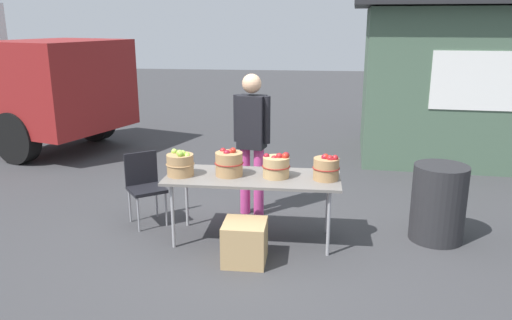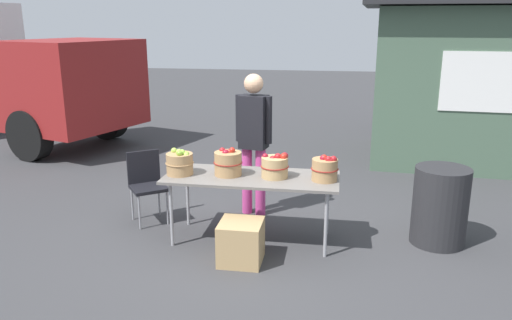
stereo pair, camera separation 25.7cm
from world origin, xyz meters
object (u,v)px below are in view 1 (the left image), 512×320
object	(u,v)px
apple_basket_red_0	(229,163)
vendor_adult	(252,134)
apple_basket_red_1	(276,166)
apple_basket_red_2	(326,167)
produce_crate	(245,242)
market_table	(253,180)
apple_basket_green_0	(180,164)
folding_chair	(145,182)
trash_barrel	(438,203)

from	to	relation	value
apple_basket_red_0	vendor_adult	world-z (taller)	vendor_adult
apple_basket_red_1	apple_basket_red_2	distance (m)	0.54
vendor_adult	produce_crate	distance (m)	1.58
vendor_adult	produce_crate	xyz separation A→B (m)	(0.10, -1.34, -0.83)
produce_crate	apple_basket_red_1	bearing A→B (deg)	63.85
market_table	apple_basket_red_2	xyz separation A→B (m)	(0.79, -0.02, 0.18)
apple_basket_green_0	vendor_adult	bearing A→B (deg)	51.36
apple_basket_red_2	produce_crate	size ratio (longest dim) A/B	0.68
apple_basket_red_1	folding_chair	bearing A→B (deg)	167.54
produce_crate	folding_chair	bearing A→B (deg)	145.97
apple_basket_red_0	folding_chair	size ratio (longest dim) A/B	0.37
apple_basket_green_0	market_table	bearing A→B (deg)	4.43
apple_basket_red_2	trash_barrel	size ratio (longest dim) A/B	0.34
market_table	apple_basket_red_1	xyz separation A→B (m)	(0.26, 0.00, 0.17)
apple_basket_green_0	vendor_adult	distance (m)	1.10
produce_crate	apple_basket_red_0	bearing A→B (deg)	114.20
apple_basket_red_0	vendor_adult	size ratio (longest dim) A/B	0.18
trash_barrel	vendor_adult	bearing A→B (deg)	166.23
folding_chair	produce_crate	size ratio (longest dim) A/B	1.99
apple_basket_red_2	trash_barrel	distance (m)	1.36
market_table	vendor_adult	world-z (taller)	vendor_adult
vendor_adult	trash_barrel	xyz separation A→B (m)	(2.16, -0.53, -0.61)
apple_basket_red_2	trash_barrel	xyz separation A→B (m)	(1.26, 0.28, -0.45)
trash_barrel	apple_basket_red_2	bearing A→B (deg)	-167.30
apple_basket_green_0	apple_basket_red_1	xyz separation A→B (m)	(1.05, 0.06, -0.01)
apple_basket_red_1	market_table	bearing A→B (deg)	-179.53
market_table	apple_basket_red_1	distance (m)	0.31
apple_basket_red_2	produce_crate	distance (m)	1.17
apple_basket_red_2	produce_crate	xyz separation A→B (m)	(-0.81, -0.53, -0.67)
market_table	apple_basket_red_0	bearing A→B (deg)	179.74
apple_basket_green_0	produce_crate	xyz separation A→B (m)	(0.78, -0.49, -0.66)
apple_basket_red_0	apple_basket_red_2	bearing A→B (deg)	-1.39
folding_chair	trash_barrel	size ratio (longest dim) A/B	0.99
apple_basket_red_2	market_table	bearing A→B (deg)	178.25
apple_basket_red_1	vendor_adult	world-z (taller)	vendor_adult
market_table	apple_basket_red_2	size ratio (longest dim) A/B	6.51
apple_basket_red_1	produce_crate	distance (m)	0.90
apple_basket_red_1	apple_basket_red_2	xyz separation A→B (m)	(0.53, -0.03, 0.01)
vendor_adult	folding_chair	distance (m)	1.43
apple_basket_red_2	vendor_adult	size ratio (longest dim) A/B	0.16
trash_barrel	produce_crate	distance (m)	2.23
apple_basket_green_0	apple_basket_red_2	size ratio (longest dim) A/B	1.07
apple_basket_green_0	produce_crate	distance (m)	1.13
vendor_adult	apple_basket_red_0	bearing A→B (deg)	90.45
apple_basket_red_2	apple_basket_green_0	bearing A→B (deg)	-178.66
folding_chair	apple_basket_red_2	bearing A→B (deg)	-46.94
market_table	trash_barrel	size ratio (longest dim) A/B	2.20
apple_basket_red_0	vendor_adult	distance (m)	0.82
market_table	apple_basket_green_0	distance (m)	0.81
apple_basket_red_1	produce_crate	xyz separation A→B (m)	(-0.27, -0.55, -0.66)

